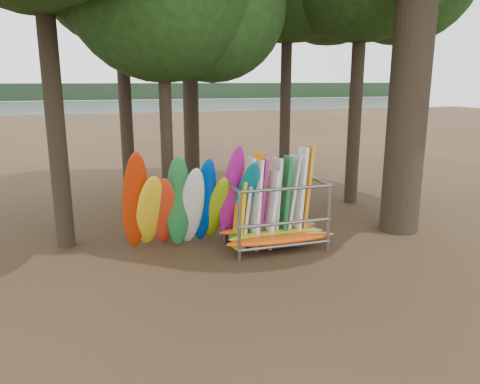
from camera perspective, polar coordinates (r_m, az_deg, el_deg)
name	(u,v)px	position (r m, az deg, el deg)	size (l,w,h in m)	color
ground	(256,252)	(13.34, 2.01, -7.30)	(120.00, 120.00, 0.00)	#47331E
lake	(122,113)	(72.04, -14.16, 9.32)	(160.00, 160.00, 0.00)	gray
far_shore	(109,91)	(121.86, -15.69, 11.72)	(160.00, 4.00, 4.00)	black
kayak_row	(195,204)	(13.29, -5.46, -1.47)	(4.30, 2.07, 3.18)	#BB2907
storage_rack	(275,216)	(13.46, 4.29, -2.92)	(3.24, 1.58, 2.91)	gray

